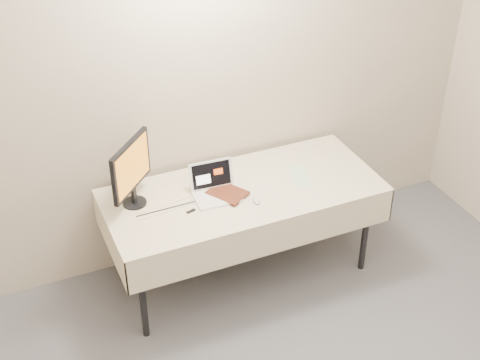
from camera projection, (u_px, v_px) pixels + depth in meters
name	position (u px, v px, depth m)	size (l,w,h in m)	color
back_wall	(216.00, 79.00, 4.47)	(4.00, 0.10, 2.70)	#C2B29C
table	(243.00, 197.00, 4.50)	(1.86, 0.81, 0.74)	black
laptop	(215.00, 188.00, 4.39)	(0.31, 0.28, 0.20)	white
monitor	(131.00, 169.00, 4.18)	(0.33, 0.34, 0.46)	black
book	(219.00, 186.00, 4.28)	(0.18, 0.02, 0.25)	maroon
alarm_clock	(206.00, 175.00, 4.56)	(0.15, 0.10, 0.06)	black
clicker	(256.00, 200.00, 4.34)	(0.04, 0.09, 0.02)	silver
paper_form	(299.00, 175.00, 4.61)	(0.11, 0.29, 0.00)	#B0DAAD
usb_dongle	(191.00, 211.00, 4.25)	(0.06, 0.02, 0.01)	black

